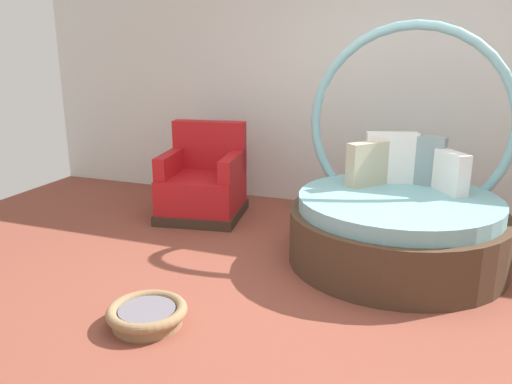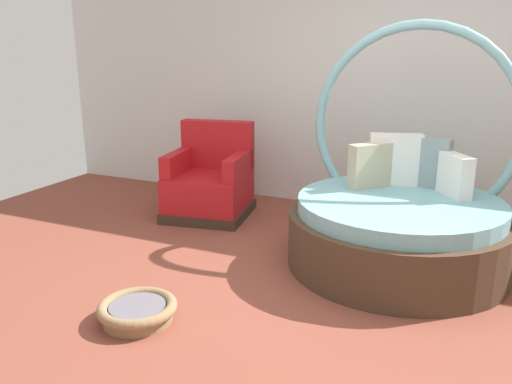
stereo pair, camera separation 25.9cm
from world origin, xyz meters
TOP-DOWN VIEW (x-y plane):
  - ground_plane at (0.00, 0.00)m, footprint 8.00×8.00m
  - back_wall at (0.00, 2.41)m, footprint 8.00×0.12m
  - round_daybed at (0.39, 1.06)m, footprint 1.72×1.72m
  - red_armchair at (-1.60, 1.51)m, footprint 0.92×0.92m
  - pet_basket at (-0.96, -0.59)m, footprint 0.51×0.51m

SIDE VIEW (x-z plane):
  - ground_plane at x=0.00m, z-range -0.02..0.00m
  - pet_basket at x=-0.96m, z-range 0.01..0.14m
  - red_armchair at x=-1.60m, z-range -0.14..0.80m
  - round_daybed at x=0.39m, z-range -0.57..1.34m
  - back_wall at x=0.00m, z-range 0.00..2.60m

